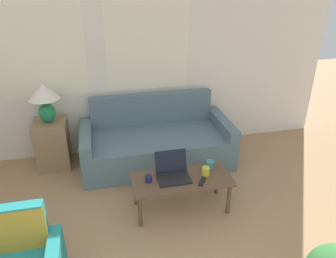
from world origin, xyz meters
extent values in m
cube|color=white|center=(0.00, 4.09, 1.30)|extent=(6.40, 0.05, 2.60)
cube|color=white|center=(-0.76, 4.06, 1.55)|extent=(1.10, 0.01, 1.30)
cube|color=white|center=(0.59, 4.06, 1.55)|extent=(1.10, 0.01, 1.30)
cube|color=slate|center=(0.61, 3.55, 0.21)|extent=(1.69, 0.90, 0.42)
cube|color=slate|center=(0.61, 3.94, 0.43)|extent=(1.69, 0.12, 0.86)
cube|color=slate|center=(-0.31, 3.55, 0.28)|extent=(0.14, 0.90, 0.57)
cube|color=slate|center=(1.52, 3.55, 0.28)|extent=(0.14, 0.90, 0.57)
cube|color=teal|center=(-0.86, 1.92, 0.40)|extent=(0.53, 0.10, 0.80)
cube|color=#A87F28|center=(-0.86, 1.87, 0.50)|extent=(0.55, 0.01, 0.58)
cube|color=#937551|center=(-0.75, 3.78, 0.33)|extent=(0.41, 0.41, 0.65)
ellipsoid|color=#1E8451|center=(-0.75, 3.78, 0.78)|extent=(0.21, 0.21, 0.25)
cylinder|color=tan|center=(-0.75, 3.78, 0.93)|extent=(0.02, 0.02, 0.06)
cone|color=white|center=(-0.75, 3.78, 1.06)|extent=(0.38, 0.38, 0.19)
cube|color=brown|center=(0.68, 2.55, 0.39)|extent=(1.06, 0.46, 0.03)
cylinder|color=brown|center=(0.21, 2.37, 0.19)|extent=(0.04, 0.04, 0.37)
cylinder|color=brown|center=(1.16, 2.37, 0.19)|extent=(0.04, 0.04, 0.37)
cylinder|color=brown|center=(0.21, 2.73, 0.19)|extent=(0.04, 0.04, 0.37)
cylinder|color=brown|center=(1.16, 2.73, 0.19)|extent=(0.04, 0.04, 0.37)
cube|color=black|center=(0.60, 2.55, 0.41)|extent=(0.34, 0.24, 0.02)
cube|color=black|center=(0.60, 2.70, 0.54)|extent=(0.34, 0.07, 0.24)
cylinder|color=teal|center=(1.05, 2.69, 0.44)|extent=(0.09, 0.09, 0.08)
cylinder|color=#191E4C|center=(0.33, 2.57, 0.44)|extent=(0.07, 0.07, 0.08)
cylinder|color=gold|center=(0.96, 2.56, 0.45)|extent=(0.09, 0.09, 0.09)
cube|color=black|center=(0.88, 2.44, 0.41)|extent=(0.12, 0.15, 0.02)
camera|label=1|loc=(-0.08, -0.23, 2.42)|focal=35.00mm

